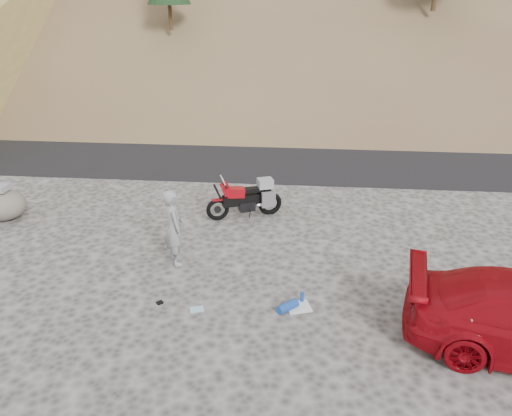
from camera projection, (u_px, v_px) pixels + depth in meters
The scene contains 11 objects.
ground at pixel (204, 267), 11.88m from camera, with size 140.00×140.00×0.00m, color #403D3B.
road at pixel (246, 152), 20.06m from camera, with size 120.00×7.00×0.05m, color black.
motorcycle at pixel (248, 198), 14.25m from camera, with size 2.14×1.10×1.33m.
man at pixel (176, 262), 12.11m from camera, with size 0.69×0.45×1.89m, color gray.
boulder at pixel (1, 204), 14.14m from camera, with size 1.63×1.49×1.06m.
gear_white_cloth at pixel (299, 307), 10.41m from camera, with size 0.49×0.44×0.02m, color white.
gear_blue_mat at pixel (288, 306), 10.28m from camera, with size 0.19×0.19×0.48m, color #1A459F.
gear_bottle at pixel (302, 297), 10.55m from camera, with size 0.08×0.08×0.23m, color #1A459F.
gear_funnel at pixel (285, 307), 10.30m from camera, with size 0.13×0.13×0.16m, color #AE1C0B.
gear_glove_b at pixel (160, 303), 10.53m from camera, with size 0.13×0.09×0.04m, color black.
gear_blue_cloth at pixel (197, 309), 10.34m from camera, with size 0.28×0.21×0.01m, color #98CBEC.
Camera 1 is at (2.16, -10.10, 6.17)m, focal length 35.00 mm.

